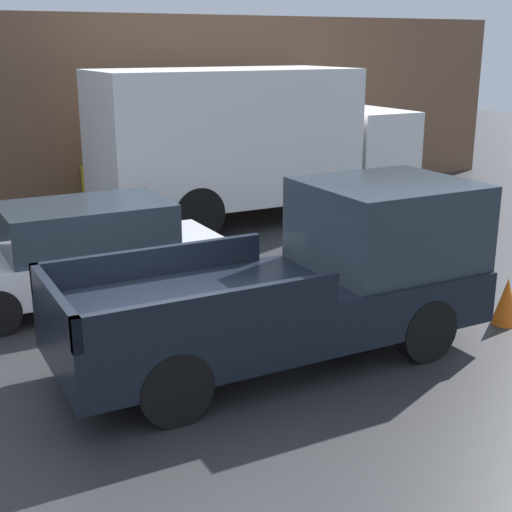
% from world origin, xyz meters
% --- Properties ---
extents(ground_plane, '(60.00, 60.00, 0.00)m').
position_xyz_m(ground_plane, '(0.00, 0.00, 0.00)').
color(ground_plane, '#2D2D30').
extents(building_wall, '(28.00, 0.15, 4.54)m').
position_xyz_m(building_wall, '(0.00, 9.33, 2.27)').
color(building_wall, brown).
rests_on(building_wall, ground).
extents(pickup_truck, '(5.45, 2.03, 2.15)m').
position_xyz_m(pickup_truck, '(2.02, -0.20, 1.00)').
color(pickup_truck, black).
rests_on(pickup_truck, ground).
extents(car, '(4.49, 1.86, 1.54)m').
position_xyz_m(car, '(-0.06, 3.08, 0.78)').
color(car, silver).
rests_on(car, ground).
extents(delivery_truck, '(7.38, 2.60, 3.34)m').
position_xyz_m(delivery_truck, '(4.66, 6.72, 1.82)').
color(delivery_truck, white).
rests_on(delivery_truck, ground).
extents(newspaper_box, '(0.45, 0.40, 1.09)m').
position_xyz_m(newspaper_box, '(1.74, 9.01, 0.54)').
color(newspaper_box, gold).
rests_on(newspaper_box, ground).
extents(traffic_cone, '(0.37, 0.37, 0.69)m').
position_xyz_m(traffic_cone, '(4.99, -0.70, 0.34)').
color(traffic_cone, orange).
rests_on(traffic_cone, ground).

